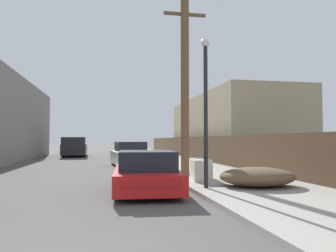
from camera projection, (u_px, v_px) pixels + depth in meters
The scene contains 10 objects.
sidewalk_curb at pixel (162, 158), 27.11m from camera, with size 4.20×63.00×0.12m, color #9E998E.
discarded_fridge at pixel (201, 169), 11.63m from camera, with size 0.87×1.78×0.75m.
parked_sports_car_red at pixel (146, 173), 9.71m from camera, with size 2.08×4.50×1.20m.
car_parked_mid at pixel (130, 155), 18.65m from camera, with size 2.11×4.48×1.42m.
pickup_truck at pixel (75, 147), 29.99m from camera, with size 2.25×5.67×1.77m.
utility_pole at pixel (185, 82), 13.63m from camera, with size 1.80×0.35×7.43m.
street_lamp at pixel (206, 100), 9.66m from camera, with size 0.26×0.26×4.43m.
brush_pile at pixel (257, 177), 9.90m from camera, with size 2.33×1.89×0.57m.
wooden_fence at pixel (196, 148), 24.09m from camera, with size 0.08×42.46×1.64m, color brown.
building_right_house at pixel (228, 128), 27.80m from camera, with size 6.00×16.51×5.09m, color tan.
Camera 1 is at (0.74, -3.31, 1.51)m, focal length 35.00 mm.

